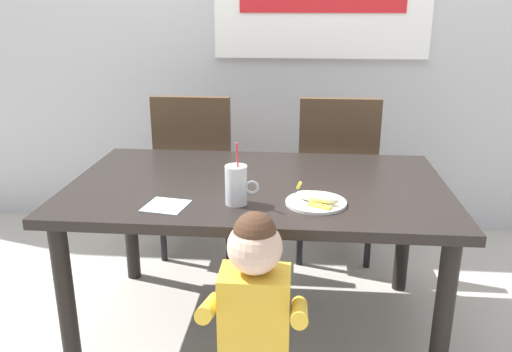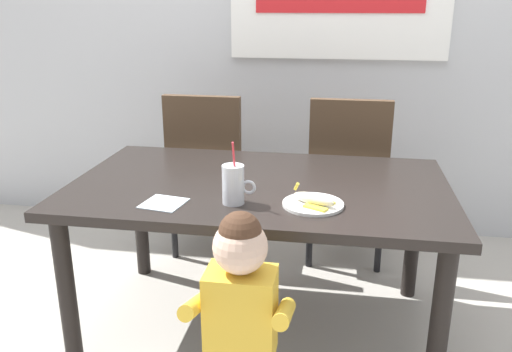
# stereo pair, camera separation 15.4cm
# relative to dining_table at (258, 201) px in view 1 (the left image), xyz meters

# --- Properties ---
(ground_plane) EXTENTS (24.00, 24.00, 0.00)m
(ground_plane) POSITION_rel_dining_table_xyz_m (0.00, 0.00, -0.62)
(ground_plane) COLOR #B7B2A8
(dining_table) EXTENTS (1.58, 0.95, 0.70)m
(dining_table) POSITION_rel_dining_table_xyz_m (0.00, 0.00, 0.00)
(dining_table) COLOR black
(dining_table) RESTS_ON ground
(dining_chair_left) EXTENTS (0.44, 0.44, 0.96)m
(dining_chair_left) POSITION_rel_dining_table_xyz_m (-0.41, 0.70, -0.08)
(dining_chair_left) COLOR #4C3826
(dining_chair_left) RESTS_ON ground
(dining_chair_right) EXTENTS (0.44, 0.45, 0.96)m
(dining_chair_right) POSITION_rel_dining_table_xyz_m (0.38, 0.72, -0.08)
(dining_chair_right) COLOR #4C3826
(dining_chair_right) RESTS_ON ground
(toddler_standing) EXTENTS (0.33, 0.24, 0.84)m
(toddler_standing) POSITION_rel_dining_table_xyz_m (0.05, -0.66, -0.09)
(toddler_standing) COLOR #3F4760
(toddler_standing) RESTS_ON ground
(milk_cup) EXTENTS (0.13, 0.08, 0.25)m
(milk_cup) POSITION_rel_dining_table_xyz_m (-0.06, -0.25, 0.15)
(milk_cup) COLOR silver
(milk_cup) RESTS_ON dining_table
(snack_plate) EXTENTS (0.23, 0.23, 0.01)m
(snack_plate) POSITION_rel_dining_table_xyz_m (0.24, -0.23, 0.09)
(snack_plate) COLOR white
(snack_plate) RESTS_ON dining_table
(peeled_banana) EXTENTS (0.17, 0.14, 0.07)m
(peeled_banana) POSITION_rel_dining_table_xyz_m (0.24, -0.24, 0.11)
(peeled_banana) COLOR #F4EAC6
(peeled_banana) RESTS_ON snack_plate
(paper_napkin) EXTENTS (0.17, 0.17, 0.00)m
(paper_napkin) POSITION_rel_dining_table_xyz_m (-0.32, -0.30, 0.08)
(paper_napkin) COLOR silver
(paper_napkin) RESTS_ON dining_table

